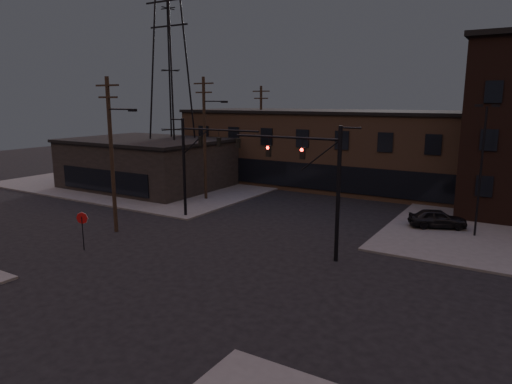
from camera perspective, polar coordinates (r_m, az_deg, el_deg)
ground at (r=27.24m, az=-6.68°, el=-8.87°), size 140.00×140.00×0.00m
sidewalk_nw at (r=57.35m, az=-10.52°, el=1.87°), size 30.00×30.00×0.15m
building_row at (r=50.88m, az=13.05°, el=5.03°), size 40.00×12.00×8.00m
building_left at (r=51.32m, az=-13.41°, el=3.38°), size 16.00×12.00×5.00m
traffic_signal_near at (r=27.07m, az=8.05°, el=1.78°), size 7.12×0.24×8.00m
traffic_signal_far at (r=36.28m, az=-7.47°, el=4.36°), size 7.12×0.24×8.00m
stop_sign at (r=30.88m, az=-20.90°, el=-3.54°), size 0.72×0.33×2.48m
utility_pole_near at (r=33.75m, az=-17.56°, el=4.87°), size 3.70×0.28×11.00m
utility_pole_mid at (r=43.15m, az=-6.38°, el=6.99°), size 3.70×0.28×11.50m
utility_pole_far at (r=53.68m, az=0.63°, el=7.56°), size 2.20×0.28×11.00m
transmission_tower at (r=51.03m, az=-10.66°, el=14.71°), size 7.00×7.00×25.00m
lot_light_a at (r=34.38m, az=26.41°, el=3.72°), size 1.50×0.28×9.14m
parked_car_lot_a at (r=36.24m, az=21.74°, el=-3.08°), size 4.39×3.12×1.39m
parked_car_lot_b at (r=43.78m, az=29.36°, el=-1.27°), size 5.55×4.28×1.50m
car_crossing at (r=47.09m, az=15.41°, el=0.33°), size 1.78×4.24×1.36m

